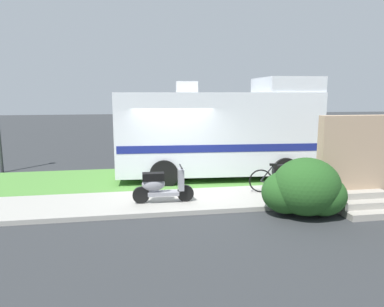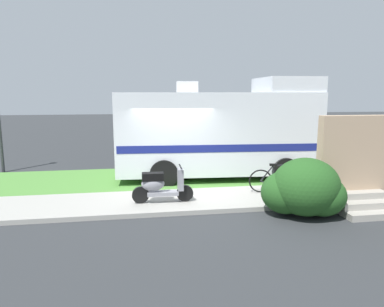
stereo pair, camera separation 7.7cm
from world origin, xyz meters
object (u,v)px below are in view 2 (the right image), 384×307
at_px(bottle_green, 325,185).
at_px(bottle_spare, 341,183).
at_px(scooter, 160,185).
at_px(pickup_truck_near, 262,134).
at_px(motorhome_rv, 219,131).
at_px(pickup_truck_far, 245,128).
at_px(bicycle, 279,180).

xyz_separation_m(bottle_green, bottle_spare, (0.60, 0.11, -0.00)).
xyz_separation_m(scooter, pickup_truck_near, (5.61, 7.69, 0.34)).
bearing_deg(bottle_green, bottle_spare, 10.51).
height_order(motorhome_rv, pickup_truck_near, motorhome_rv).
xyz_separation_m(motorhome_rv, scooter, (-2.27, -2.98, -1.08)).
relative_size(pickup_truck_near, bottle_green, 18.77).
height_order(scooter, pickup_truck_far, pickup_truck_far).
relative_size(motorhome_rv, bicycle, 3.99).
bearing_deg(bottle_spare, scooter, -173.21).
relative_size(motorhome_rv, pickup_truck_near, 1.28).
bearing_deg(pickup_truck_far, bottle_green, -93.64).
bearing_deg(pickup_truck_far, motorhome_rv, -113.97).
xyz_separation_m(motorhome_rv, bottle_spare, (3.29, -2.32, -1.42)).
distance_m(pickup_truck_far, bottle_green, 9.94).
bearing_deg(scooter, bottle_green, 6.34).
distance_m(pickup_truck_near, pickup_truck_far, 2.75).
bearing_deg(motorhome_rv, bottle_green, -42.05).
height_order(bicycle, pickup_truck_near, pickup_truck_near).
relative_size(scooter, bottle_green, 5.60).
relative_size(scooter, bottle_spare, 5.65).
distance_m(pickup_truck_far, bottle_spare, 9.81).
bearing_deg(bicycle, bottle_spare, 7.79).
distance_m(bicycle, bottle_green, 1.55).
distance_m(scooter, bottle_spare, 5.60).
xyz_separation_m(scooter, pickup_truck_far, (5.59, 10.44, 0.37)).
relative_size(bicycle, bottle_spare, 6.05).
relative_size(pickup_truck_near, bottle_spare, 18.91).
bearing_deg(motorhome_rv, scooter, -127.30).
bearing_deg(bicycle, scooter, -173.82).
xyz_separation_m(pickup_truck_near, bottle_spare, (-0.05, -7.03, -0.68)).
bearing_deg(pickup_truck_near, scooter, -126.08).
bearing_deg(pickup_truck_near, motorhome_rv, -125.28).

